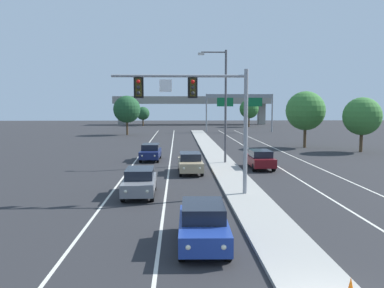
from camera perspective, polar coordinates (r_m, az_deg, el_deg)
The scene contains 19 objects.
median_island at distance 28.26m, azimuth 6.10°, elevation -5.17°, with size 2.40×110.00×0.15m, color #9E9B93.
lane_stripe_oncoming_center at distance 34.90m, azimuth -3.22°, elevation -3.22°, with size 0.14×100.00×0.01m, color silver.
lane_stripe_receding_center at distance 35.96m, azimuth 11.95°, elevation -3.08°, with size 0.14×100.00×0.01m, color silver.
edge_stripe_left at distance 35.12m, azimuth -8.62°, elevation -3.22°, with size 0.14×100.00×0.01m, color silver.
edge_stripe_right at distance 36.89m, azimuth 16.94°, elevation -2.98°, with size 0.14×100.00×0.01m, color silver.
overhead_signal_mast at distance 23.15m, azimuth 1.50°, elevation 5.64°, with size 7.79×0.44×7.20m.
street_lamp_median at distance 36.21m, azimuth 4.43°, elevation 6.28°, with size 2.58×0.28×10.00m.
car_oncoming_blue at distance 15.55m, azimuth 1.59°, elevation -11.23°, with size 1.91×4.50×1.58m.
car_oncoming_grey at distance 23.99m, azimuth -7.42°, elevation -5.30°, with size 1.88×4.49×1.58m.
car_oncoming_tan at distance 31.60m, azimuth -0.26°, elevation -2.64°, with size 1.91×4.51×1.58m.
car_oncoming_navy at distance 38.97m, azimuth -5.87°, elevation -1.12°, with size 1.91×4.51×1.58m.
car_receding_darkred at distance 34.16m, azimuth 9.57°, elevation -2.10°, with size 1.90×4.50×1.58m.
highway_sign_gantry at distance 79.94m, azimuth 6.74°, elevation 6.10°, with size 13.28×0.42×7.50m.
overpass_bridge at distance 110.70m, azimuth -0.00°, elevation 5.77°, with size 42.40×6.40×7.65m.
tree_far_left_c at distance 104.03m, azimuth -6.96°, elevation 4.31°, with size 3.38×3.38×4.89m.
tree_far_right_b at distance 52.18m, azimuth 15.75°, elevation 4.54°, with size 4.86×4.86×7.04m.
tree_far_left_b at distance 72.74m, azimuth -9.20°, elevation 4.87°, with size 4.83×4.83×6.99m.
tree_far_right_c at distance 49.40m, azimuth 22.91°, elevation 3.63°, with size 4.28×4.28×6.20m.
tree_far_right_a at distance 99.20m, azimuth 8.07°, elevation 4.94°, with size 4.65×4.65×6.72m.
Camera 1 is at (-3.98, -9.49, 5.30)m, focal length 37.72 mm.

